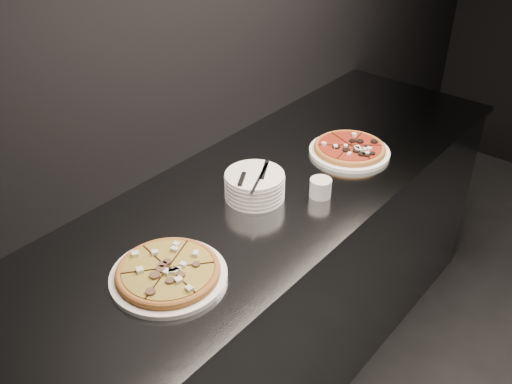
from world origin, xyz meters
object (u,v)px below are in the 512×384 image
Objects in this scene: pizza_mushroom at (168,273)px; ramekin at (321,187)px; pizza_tomato at (350,149)px; plate_stack at (255,185)px; cutlery at (254,176)px; counter at (263,287)px.

pizza_mushroom is 0.64m from ramekin.
plate_stack is at bearing -100.75° from pizza_tomato.
cutlery reaches higher than pizza_tomato.
pizza_tomato is at bearing 104.20° from ramekin.
counter is at bearing 89.68° from plate_stack.
plate_stack is at bearing -139.15° from ramekin.
counter is 7.11× the size of pizza_mushroom.
cutlery is (0.01, -0.02, 0.05)m from plate_stack.
ramekin is at bearing -75.80° from pizza_tomato.
pizza_tomato is (0.01, 0.95, -0.00)m from pizza_mushroom.
counter is 6.76× the size of pizza_tomato.
ramekin is (0.09, 0.63, 0.01)m from pizza_mushroom.
plate_stack reaches higher than pizza_tomato.
pizza_mushroom is at bearing -111.02° from cutlery.
pizza_mushroom reaches higher than pizza_tomato.
plate_stack reaches higher than pizza_mushroom.
ramekin is at bearing 15.20° from cutlery.
ramekin is at bearing 40.85° from plate_stack.
cutlery is 2.83× the size of ramekin.
ramekin is at bearing 29.86° from counter.
pizza_tomato is 0.34m from ramekin.
ramekin is (0.17, 0.10, 0.49)m from counter.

